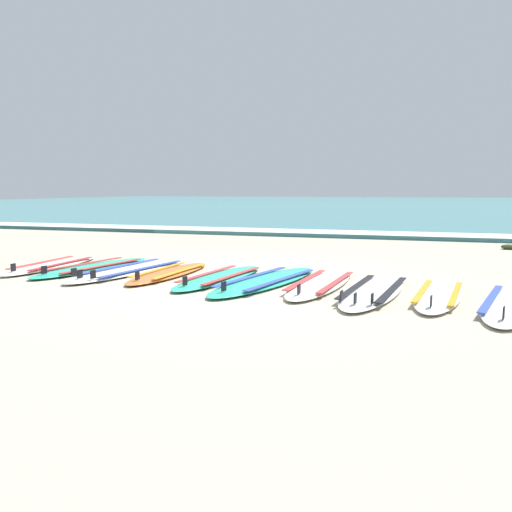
{
  "coord_description": "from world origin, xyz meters",
  "views": [
    {
      "loc": [
        2.35,
        -6.13,
        1.22
      ],
      "look_at": [
        0.22,
        0.8,
        0.25
      ],
      "focal_mm": 35.04,
      "sensor_mm": 36.0,
      "label": 1
    }
  ],
  "objects_px": {
    "surfboard_4": "(220,277)",
    "surfboard_5": "(266,281)",
    "surfboard_2": "(131,270)",
    "surfboard_3": "(170,273)",
    "surfboard_9": "(512,304)",
    "surfboard_6": "(321,284)",
    "surfboard_7": "(374,291)",
    "surfboard_1": "(93,267)",
    "surfboard_0": "(52,265)",
    "surfboard_8": "(439,295)"
  },
  "relations": [
    {
      "from": "surfboard_6",
      "to": "surfboard_9",
      "type": "relative_size",
      "value": 0.99
    },
    {
      "from": "surfboard_0",
      "to": "surfboard_2",
      "type": "height_order",
      "value": "same"
    },
    {
      "from": "surfboard_6",
      "to": "surfboard_9",
      "type": "height_order",
      "value": "same"
    },
    {
      "from": "surfboard_1",
      "to": "surfboard_7",
      "type": "bearing_deg",
      "value": -7.67
    },
    {
      "from": "surfboard_6",
      "to": "surfboard_7",
      "type": "distance_m",
      "value": 0.73
    },
    {
      "from": "surfboard_4",
      "to": "surfboard_7",
      "type": "xyz_separation_m",
      "value": [
        2.06,
        -0.32,
        0.0
      ]
    },
    {
      "from": "surfboard_0",
      "to": "surfboard_5",
      "type": "distance_m",
      "value": 3.6
    },
    {
      "from": "surfboard_0",
      "to": "surfboard_7",
      "type": "bearing_deg",
      "value": -6.41
    },
    {
      "from": "surfboard_1",
      "to": "surfboard_8",
      "type": "height_order",
      "value": "same"
    },
    {
      "from": "surfboard_9",
      "to": "surfboard_7",
      "type": "bearing_deg",
      "value": 169.29
    },
    {
      "from": "surfboard_1",
      "to": "surfboard_6",
      "type": "bearing_deg",
      "value": -4.93
    },
    {
      "from": "surfboard_2",
      "to": "surfboard_7",
      "type": "xyz_separation_m",
      "value": [
        3.54,
        -0.5,
        0.0
      ]
    },
    {
      "from": "surfboard_1",
      "to": "surfboard_4",
      "type": "xyz_separation_m",
      "value": [
        2.17,
        -0.25,
        0.0
      ]
    },
    {
      "from": "surfboard_3",
      "to": "surfboard_2",
      "type": "bearing_deg",
      "value": 174.79
    },
    {
      "from": "surfboard_2",
      "to": "surfboard_5",
      "type": "xyz_separation_m",
      "value": [
        2.15,
        -0.25,
        -0.0
      ]
    },
    {
      "from": "surfboard_2",
      "to": "surfboard_5",
      "type": "relative_size",
      "value": 1.01
    },
    {
      "from": "surfboard_2",
      "to": "surfboard_6",
      "type": "distance_m",
      "value": 2.88
    },
    {
      "from": "surfboard_0",
      "to": "surfboard_5",
      "type": "height_order",
      "value": "same"
    },
    {
      "from": "surfboard_3",
      "to": "surfboard_0",
      "type": "bearing_deg",
      "value": 176.89
    },
    {
      "from": "surfboard_7",
      "to": "surfboard_9",
      "type": "bearing_deg",
      "value": -10.71
    },
    {
      "from": "surfboard_5",
      "to": "surfboard_6",
      "type": "distance_m",
      "value": 0.71
    },
    {
      "from": "surfboard_4",
      "to": "surfboard_5",
      "type": "height_order",
      "value": "same"
    },
    {
      "from": "surfboard_3",
      "to": "surfboard_8",
      "type": "xyz_separation_m",
      "value": [
        3.6,
        -0.49,
        0.0
      ]
    },
    {
      "from": "surfboard_5",
      "to": "surfboard_3",
      "type": "bearing_deg",
      "value": 172.79
    },
    {
      "from": "surfboard_0",
      "to": "surfboard_8",
      "type": "height_order",
      "value": "same"
    },
    {
      "from": "surfboard_4",
      "to": "surfboard_5",
      "type": "bearing_deg",
      "value": -5.35
    },
    {
      "from": "surfboard_3",
      "to": "surfboard_9",
      "type": "distance_m",
      "value": 4.36
    },
    {
      "from": "surfboard_6",
      "to": "surfboard_7",
      "type": "xyz_separation_m",
      "value": [
        0.68,
        -0.26,
        0.0
      ]
    },
    {
      "from": "surfboard_1",
      "to": "surfboard_7",
      "type": "distance_m",
      "value": 4.27
    },
    {
      "from": "surfboard_0",
      "to": "surfboard_1",
      "type": "bearing_deg",
      "value": 0.86
    },
    {
      "from": "surfboard_4",
      "to": "surfboard_7",
      "type": "relative_size",
      "value": 0.93
    },
    {
      "from": "surfboard_2",
      "to": "surfboard_8",
      "type": "height_order",
      "value": "same"
    },
    {
      "from": "surfboard_2",
      "to": "surfboard_4",
      "type": "bearing_deg",
      "value": -7.16
    },
    {
      "from": "surfboard_3",
      "to": "surfboard_7",
      "type": "bearing_deg",
      "value": -8.78
    },
    {
      "from": "surfboard_3",
      "to": "surfboard_5",
      "type": "height_order",
      "value": "same"
    },
    {
      "from": "surfboard_9",
      "to": "surfboard_1",
      "type": "bearing_deg",
      "value": 171.56
    },
    {
      "from": "surfboard_4",
      "to": "surfboard_5",
      "type": "xyz_separation_m",
      "value": [
        0.67,
        -0.06,
        -0.0
      ]
    },
    {
      "from": "surfboard_4",
      "to": "surfboard_6",
      "type": "relative_size",
      "value": 0.98
    },
    {
      "from": "surfboard_7",
      "to": "surfboard_3",
      "type": "bearing_deg",
      "value": 171.22
    },
    {
      "from": "surfboard_7",
      "to": "surfboard_4",
      "type": "bearing_deg",
      "value": 171.2
    },
    {
      "from": "surfboard_0",
      "to": "surfboard_3",
      "type": "xyz_separation_m",
      "value": [
        2.09,
        -0.11,
        0.0
      ]
    },
    {
      "from": "surfboard_6",
      "to": "surfboard_8",
      "type": "height_order",
      "value": "same"
    },
    {
      "from": "surfboard_3",
      "to": "surfboard_1",
      "type": "bearing_deg",
      "value": 174.71
    },
    {
      "from": "surfboard_0",
      "to": "surfboard_7",
      "type": "distance_m",
      "value": 5.01
    },
    {
      "from": "surfboard_4",
      "to": "surfboard_7",
      "type": "bearing_deg",
      "value": -8.8
    },
    {
      "from": "surfboard_0",
      "to": "surfboard_4",
      "type": "bearing_deg",
      "value": -4.7
    },
    {
      "from": "surfboard_7",
      "to": "surfboard_8",
      "type": "distance_m",
      "value": 0.72
    },
    {
      "from": "surfboard_5",
      "to": "surfboard_8",
      "type": "height_order",
      "value": "same"
    },
    {
      "from": "surfboard_3",
      "to": "surfboard_4",
      "type": "bearing_deg",
      "value": -8.72
    },
    {
      "from": "surfboard_1",
      "to": "surfboard_4",
      "type": "relative_size",
      "value": 1.07
    }
  ]
}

